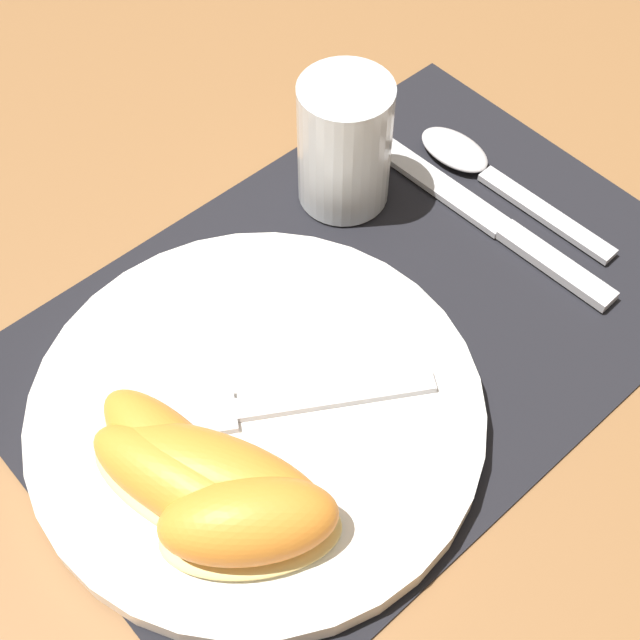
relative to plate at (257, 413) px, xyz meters
The scene contains 11 objects.
ground_plane 0.10m from the plate, ahead, with size 3.00×3.00×0.00m, color olive.
placemat 0.10m from the plate, ahead, with size 0.45×0.30×0.00m.
plate is the anchor object (origin of this frame).
juice_glass 0.20m from the plate, 31.80° to the left, with size 0.06×0.06×0.10m.
knife 0.22m from the plate, ahead, with size 0.03×0.23×0.01m.
spoon 0.26m from the plate, 11.75° to the left, with size 0.04×0.17×0.01m.
fork 0.01m from the plate, behind, with size 0.17×0.12×0.00m.
citrus_wedge_0 0.06m from the plate, behind, with size 0.05×0.12×0.03m.
citrus_wedge_1 0.07m from the plate, 160.35° to the right, with size 0.09×0.14×0.04m.
citrus_wedge_2 0.06m from the plate, 150.11° to the right, with size 0.11×0.14×0.04m.
citrus_wedge_3 0.08m from the plate, 131.27° to the right, with size 0.11×0.10×0.04m.
Camera 1 is at (-0.24, -0.23, 0.48)m, focal length 50.00 mm.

